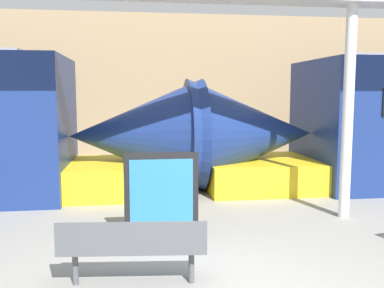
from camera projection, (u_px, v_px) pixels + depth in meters
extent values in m
cube|color=#9E8460|center=(155.00, 87.00, 14.78)|extent=(56.00, 0.20, 5.00)
cone|color=navy|center=(250.00, 134.00, 10.31)|extent=(3.07, 2.63, 2.63)
cube|color=yellow|center=(261.00, 173.00, 10.46)|extent=(2.77, 2.46, 0.70)
cone|color=navy|center=(137.00, 135.00, 9.95)|extent=(3.07, 2.63, 2.63)
cube|color=yellow|center=(125.00, 177.00, 10.02)|extent=(2.77, 2.46, 0.70)
cube|color=#4C4F54|center=(133.00, 248.00, 5.12)|extent=(1.78, 0.61, 0.04)
cube|color=#4C4F54|center=(131.00, 237.00, 4.90)|extent=(1.74, 0.20, 0.35)
cylinder|color=#4C4F54|center=(75.00, 267.00, 5.12)|extent=(0.07, 0.07, 0.43)
cylinder|color=#4C4F54|center=(191.00, 266.00, 5.18)|extent=(0.07, 0.07, 0.43)
cube|color=black|center=(161.00, 198.00, 6.53)|extent=(1.13, 0.06, 1.40)
cube|color=teal|center=(162.00, 194.00, 6.49)|extent=(0.96, 0.01, 1.06)
cylinder|color=silver|center=(348.00, 114.00, 7.73)|extent=(0.19, 0.19, 3.84)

